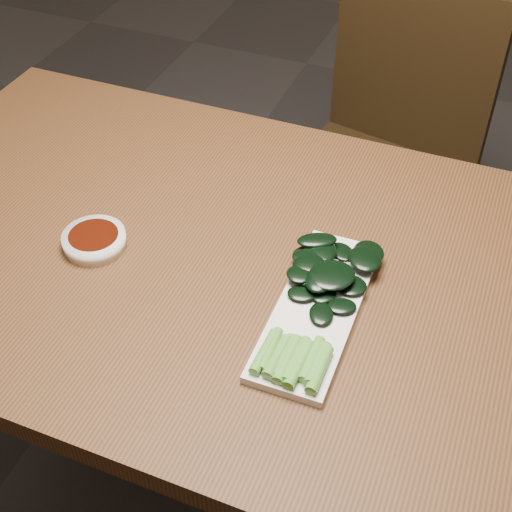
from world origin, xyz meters
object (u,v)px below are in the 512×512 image
(sauce_bowl, at_px, (94,240))
(gai_lan, at_px, (317,296))
(chair_far, at_px, (384,152))
(table, at_px, (251,290))
(serving_plate, at_px, (317,310))

(sauce_bowl, height_order, gai_lan, gai_lan)
(chair_far, relative_size, gai_lan, 2.72)
(table, height_order, gai_lan, gai_lan)
(chair_far, distance_m, sauce_bowl, 0.92)
(table, height_order, serving_plate, serving_plate)
(table, distance_m, chair_far, 0.78)
(serving_plate, xyz_separation_m, gai_lan, (-0.00, 0.01, 0.02))
(table, relative_size, chair_far, 1.57)
(serving_plate, distance_m, gai_lan, 0.02)
(serving_plate, bearing_deg, sauce_bowl, 179.38)
(table, distance_m, serving_plate, 0.17)
(chair_far, height_order, serving_plate, chair_far)
(table, distance_m, sauce_bowl, 0.27)
(chair_far, xyz_separation_m, gai_lan, (0.07, -0.81, 0.29))
(table, relative_size, sauce_bowl, 13.55)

